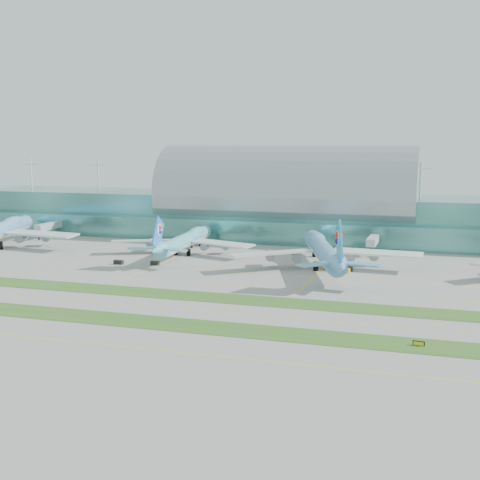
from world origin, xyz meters
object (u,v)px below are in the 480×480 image
(terminal, at_px, (287,207))
(taxiway_sign_east, at_px, (419,343))
(airliner_c, at_px, (323,250))
(airliner_b, at_px, (185,240))

(terminal, bearing_deg, taxiway_sign_east, -66.68)
(terminal, height_order, taxiway_sign_east, terminal)
(airliner_c, height_order, taxiway_sign_east, airliner_c)
(terminal, distance_m, taxiway_sign_east, 171.16)
(airliner_b, bearing_deg, terminal, 61.06)
(airliner_c, bearing_deg, airliner_b, 148.61)
(terminal, relative_size, airliner_c, 4.46)
(terminal, bearing_deg, airliner_c, -67.12)
(airliner_c, xyz_separation_m, taxiway_sign_east, (37.02, -84.33, -6.11))
(terminal, distance_m, airliner_c, 78.89)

